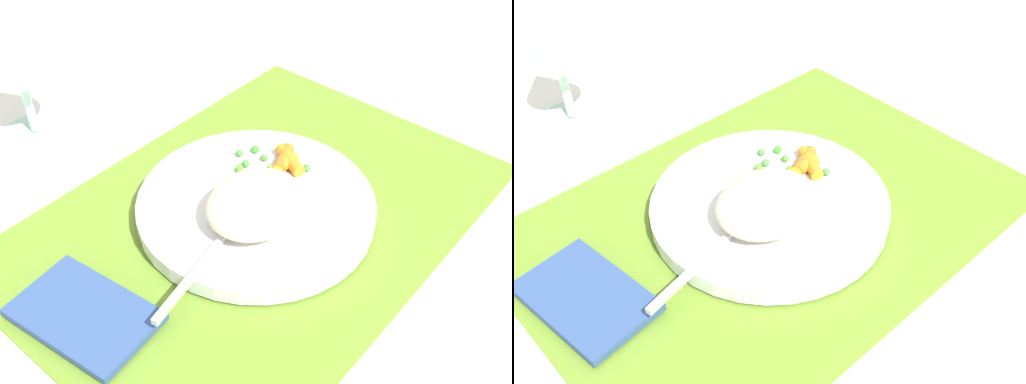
% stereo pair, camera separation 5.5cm
% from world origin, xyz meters
% --- Properties ---
extents(ground_plane, '(2.40, 2.40, 0.00)m').
position_xyz_m(ground_plane, '(0.00, 0.00, 0.00)').
color(ground_plane, white).
extents(placemat, '(0.49, 0.34, 0.01)m').
position_xyz_m(placemat, '(0.00, 0.00, 0.00)').
color(placemat, olive).
rests_on(placemat, ground_plane).
extents(plate, '(0.24, 0.24, 0.02)m').
position_xyz_m(plate, '(0.00, 0.00, 0.01)').
color(plate, white).
rests_on(plate, placemat).
extents(rice_mound, '(0.10, 0.09, 0.04)m').
position_xyz_m(rice_mound, '(-0.02, -0.02, 0.04)').
color(rice_mound, beige).
rests_on(rice_mound, plate).
extents(carrot_portion, '(0.08, 0.05, 0.01)m').
position_xyz_m(carrot_portion, '(0.05, 0.01, 0.03)').
color(carrot_portion, orange).
rests_on(carrot_portion, plate).
extents(pea_scatter, '(0.07, 0.08, 0.01)m').
position_xyz_m(pea_scatter, '(0.04, 0.02, 0.03)').
color(pea_scatter, green).
rests_on(pea_scatter, plate).
extents(fork, '(0.21, 0.06, 0.01)m').
position_xyz_m(fork, '(-0.04, -0.01, 0.03)').
color(fork, silver).
rests_on(fork, plate).
extents(wine_glass, '(0.08, 0.08, 0.16)m').
position_xyz_m(wine_glass, '(-0.06, 0.29, 0.11)').
color(wine_glass, '#B2E0CC').
rests_on(wine_glass, ground_plane).
extents(napkin, '(0.09, 0.13, 0.01)m').
position_xyz_m(napkin, '(-0.19, 0.03, 0.01)').
color(napkin, '#33518C').
rests_on(napkin, placemat).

